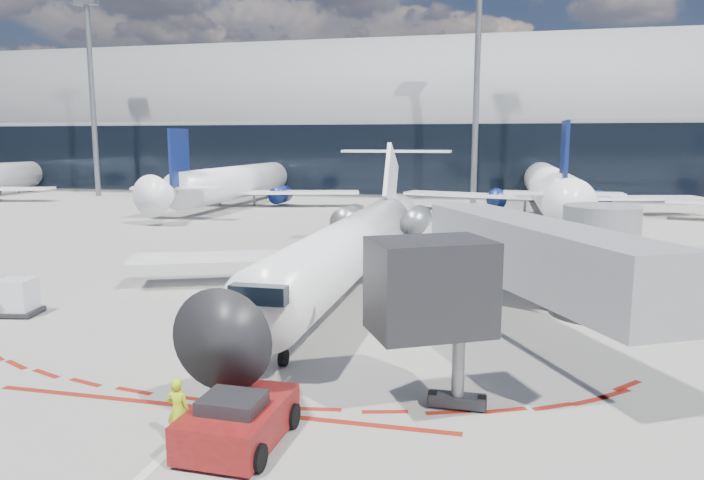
% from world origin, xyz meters
% --- Properties ---
extents(ground, '(260.00, 260.00, 0.00)m').
position_xyz_m(ground, '(0.00, 0.00, 0.00)').
color(ground, gray).
rests_on(ground, ground).
extents(apron_centerline, '(0.25, 40.00, 0.01)m').
position_xyz_m(apron_centerline, '(0.00, 2.00, 0.01)').
color(apron_centerline, silver).
rests_on(apron_centerline, ground).
extents(apron_stop_bar, '(14.00, 0.25, 0.01)m').
position_xyz_m(apron_stop_bar, '(0.00, -11.50, 0.01)').
color(apron_stop_bar, maroon).
rests_on(apron_stop_bar, ground).
extents(terminal_building, '(150.00, 24.15, 24.00)m').
position_xyz_m(terminal_building, '(0.00, 64.97, 8.52)').
color(terminal_building, gray).
rests_on(terminal_building, ground).
extents(jet_bridge, '(10.03, 15.20, 4.90)m').
position_xyz_m(jet_bridge, '(9.79, -3.01, 3.01)').
color(jet_bridge, gray).
rests_on(jet_bridge, ground).
extents(light_mast_west, '(0.70, 0.70, 25.00)m').
position_xyz_m(light_mast_west, '(-45.00, 48.00, 12.50)').
color(light_mast_west, slate).
rests_on(light_mast_west, ground).
extents(light_mast_centre, '(0.70, 0.70, 25.00)m').
position_xyz_m(light_mast_centre, '(5.00, 48.00, 12.50)').
color(light_mast_centre, slate).
rests_on(light_mast_centre, ground).
extents(regional_jet, '(23.91, 29.49, 7.39)m').
position_xyz_m(regional_jet, '(0.82, 2.94, 2.47)').
color(regional_jet, white).
rests_on(regional_jet, ground).
extents(pushback_tug, '(2.36, 5.33, 1.38)m').
position_xyz_m(pushback_tug, '(1.51, -13.25, 0.61)').
color(pushback_tug, '#620E0E').
rests_on(pushback_tug, ground).
extents(ramp_worker, '(0.63, 0.41, 1.72)m').
position_xyz_m(ramp_worker, '(0.04, -13.55, 0.86)').
color(ramp_worker, '#BCDB17').
rests_on(ramp_worker, ground).
extents(uld_container, '(1.94, 1.73, 1.61)m').
position_xyz_m(uld_container, '(-12.52, -4.49, 0.80)').
color(uld_container, black).
rests_on(uld_container, ground).
extents(bg_airliner_1, '(33.15, 35.10, 10.72)m').
position_xyz_m(bg_airliner_1, '(-21.56, 41.32, 5.36)').
color(bg_airliner_1, white).
rests_on(bg_airliner_1, ground).
extents(bg_airliner_2, '(35.10, 37.17, 11.36)m').
position_xyz_m(bg_airliner_2, '(12.84, 41.13, 5.68)').
color(bg_airliner_2, white).
rests_on(bg_airliner_2, ground).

